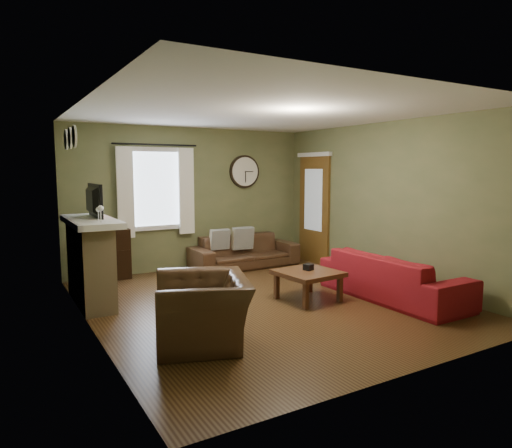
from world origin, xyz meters
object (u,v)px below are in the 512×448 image
bookshelf (108,255)px  armchair (202,310)px  sofa_red (393,276)px  sofa_brown (244,251)px  coffee_table (308,286)px

bookshelf → armchair: (0.25, -3.38, -0.07)m
bookshelf → sofa_red: (3.26, -3.21, -0.10)m
sofa_brown → sofa_red: size_ratio=0.92×
bookshelf → sofa_brown: bookshelf is taller
armchair → sofa_brown: bearing=163.4°
armchair → sofa_red: bearing=112.0°
bookshelf → sofa_brown: size_ratio=0.42×
sofa_red → coffee_table: size_ratio=2.82×
coffee_table → sofa_red: bearing=-26.5°
sofa_brown → coffee_table: (-0.30, -2.41, -0.09)m
bookshelf → armchair: 3.39m
sofa_brown → coffee_table: bearing=-97.0°
bookshelf → coffee_table: bearing=-50.8°
sofa_red → coffee_table: (-1.09, 0.54, -0.11)m
sofa_red → coffee_table: bearing=63.5°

